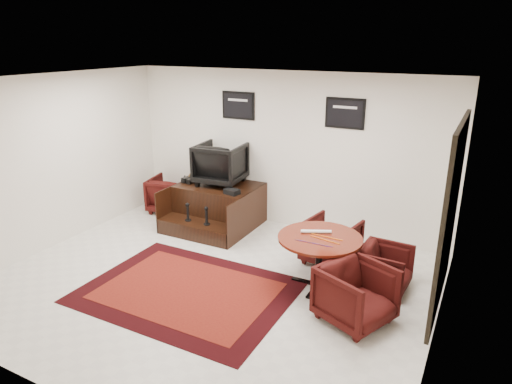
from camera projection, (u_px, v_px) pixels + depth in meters
ground at (209, 282)px, 6.50m from camera, size 6.00×6.00×0.00m
room_shell at (236, 163)px, 5.86m from camera, size 6.02×5.02×2.81m
area_rug at (188, 291)px, 6.27m from camera, size 2.79×2.10×0.01m
shine_podium at (217, 207)px, 8.45m from camera, size 1.47×1.51×0.76m
shine_chair at (221, 162)px, 8.31m from camera, size 0.89×0.84×0.84m
shoes_pair at (190, 180)px, 8.51m from camera, size 0.24×0.27×0.09m
polish_kit at (232, 192)px, 7.86m from camera, size 0.28×0.22×0.09m
umbrella_black at (177, 198)px, 8.73m from camera, size 0.31×0.12×0.83m
umbrella_hooked at (180, 195)px, 8.84m from camera, size 0.32×0.12×0.87m
armchair_side at (170, 192)px, 9.12m from camera, size 0.88×0.84×0.77m
meeting_table at (320, 243)px, 6.21m from camera, size 1.15×1.15×0.75m
table_chair_back at (331, 239)px, 6.99m from camera, size 0.85×0.81×0.77m
table_chair_window at (385, 266)px, 6.26m from camera, size 0.65×0.69×0.67m
table_chair_corner at (356, 292)px, 5.50m from camera, size 0.98×1.01×0.80m
paper_roll at (316, 232)px, 6.28m from camera, size 0.40×0.23×0.05m
table_clutter at (322, 240)px, 6.08m from camera, size 0.57×0.30×0.01m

